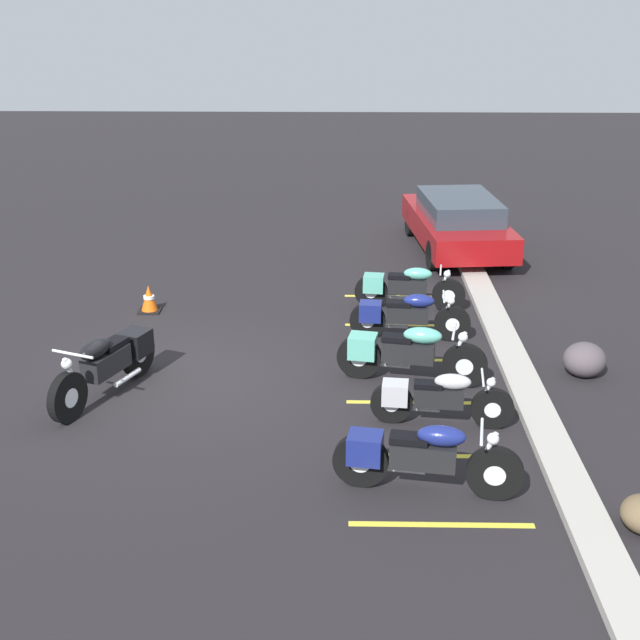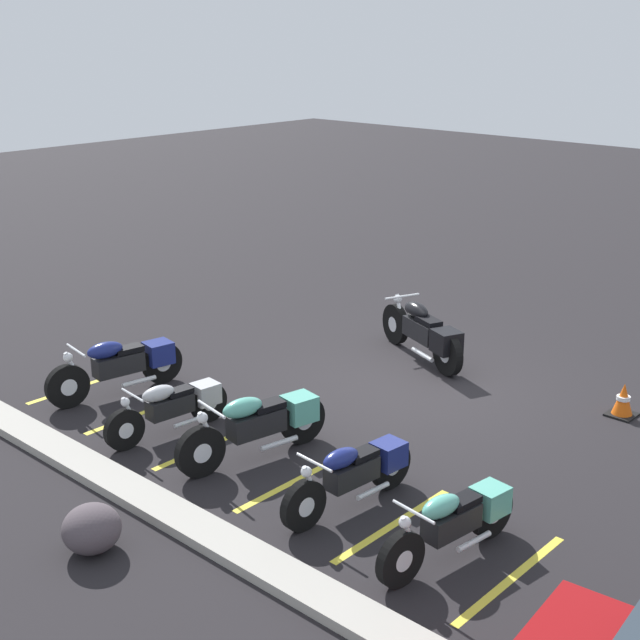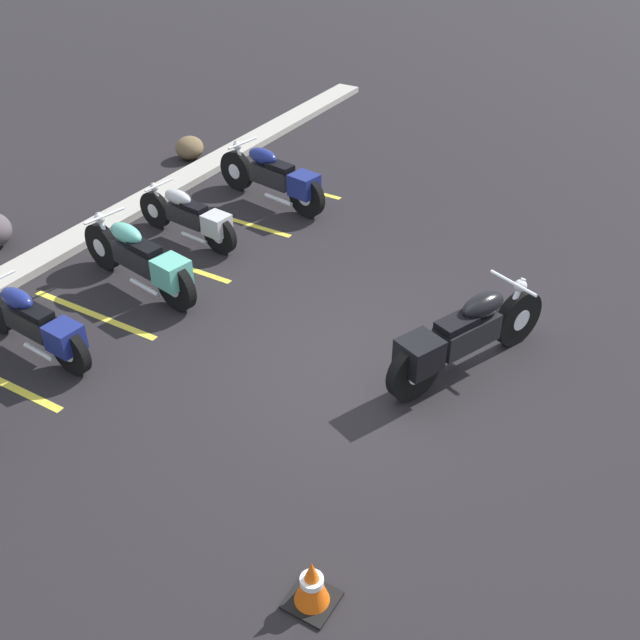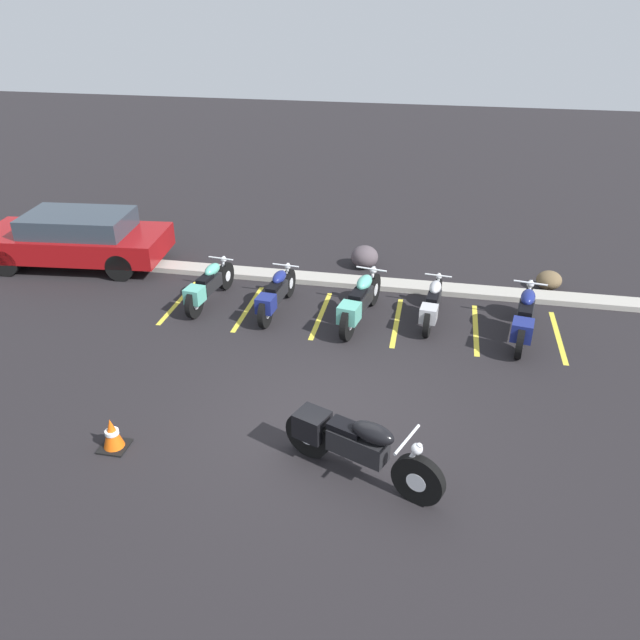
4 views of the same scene
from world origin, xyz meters
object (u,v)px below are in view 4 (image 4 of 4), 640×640
motorcycle_black_featured (353,444)px  parked_bike_3 (432,304)px  parked_bike_1 (276,294)px  landscape_rock_1 (365,257)px  landscape_rock_0 (549,280)px  parked_bike_2 (360,302)px  parked_bike_4 (524,317)px  car_red (76,238)px  traffic_cone (112,435)px  parked_bike_0 (208,286)px

motorcycle_black_featured → parked_bike_3: (0.90, 4.69, -0.10)m
parked_bike_1 → landscape_rock_1: (1.48, 2.70, -0.16)m
landscape_rock_0 → landscape_rock_1: (-4.19, 0.41, 0.06)m
parked_bike_2 → parked_bike_4: 3.14m
motorcycle_black_featured → landscape_rock_1: motorcycle_black_featured is taller
parked_bike_1 → car_red: (-5.31, 1.56, 0.25)m
parked_bike_3 → car_red: 8.59m
parked_bike_2 → parked_bike_4: size_ratio=1.01×
parked_bike_3 → landscape_rock_0: size_ratio=3.53×
parked_bike_2 → landscape_rock_0: size_ratio=4.10×
parked_bike_4 → parked_bike_1: bearing=97.5°
parked_bike_4 → car_red: car_red is taller
parked_bike_2 → landscape_rock_1: 2.83m
motorcycle_black_featured → car_red: bearing=163.6°
parked_bike_2 → parked_bike_3: bearing=-66.6°
parked_bike_3 → landscape_rock_0: parked_bike_3 is taller
parked_bike_3 → landscape_rock_0: 3.26m
traffic_cone → motorcycle_black_featured: bearing=2.2°
motorcycle_black_featured → parked_bike_1: (-2.26, 4.48, -0.08)m
landscape_rock_0 → traffic_cone: 9.77m
parked_bike_2 → landscape_rock_0: 4.61m
motorcycle_black_featured → parked_bike_3: 4.78m
motorcycle_black_featured → car_red: car_red is taller
motorcycle_black_featured → parked_bike_2: (-0.52, 4.36, -0.03)m
motorcycle_black_featured → parked_bike_0: size_ratio=1.12×
landscape_rock_1 → parked_bike_3: bearing=-55.9°
parked_bike_3 → parked_bike_4: 1.76m
motorcycle_black_featured → landscape_rock_1: bearing=118.4°
parked_bike_2 → landscape_rock_1: bearing=15.8°
parked_bike_0 → parked_bike_3: 4.66m
motorcycle_black_featured → parked_bike_0: 5.93m
parked_bike_0 → traffic_cone: 4.73m
parked_bike_2 → car_red: (-7.06, 1.67, 0.20)m
car_red → traffic_cone: (4.07, -6.17, -0.44)m
landscape_rock_1 → parked_bike_0: bearing=-139.0°
parked_bike_2 → landscape_rock_1: (-0.26, 2.81, -0.21)m
parked_bike_1 → landscape_rock_0: bearing=-62.9°
parked_bike_1 → parked_bike_2: (1.74, -0.12, 0.05)m
motorcycle_black_featured → parked_bike_4: bearing=80.8°
traffic_cone → parked_bike_3: bearing=47.6°
parked_bike_3 → traffic_cone: size_ratio=3.86×
parked_bike_3 → car_red: (-8.48, 1.35, 0.27)m
parked_bike_4 → parked_bike_0: bearing=97.0°
motorcycle_black_featured → landscape_rock_0: 7.59m
landscape_rock_0 → traffic_cone: (-6.92, -6.90, 0.03)m
car_red → traffic_cone: bearing=117.9°
parked_bike_1 → traffic_cone: bearing=169.9°
parked_bike_1 → parked_bike_4: bearing=-86.9°
motorcycle_black_featured → landscape_rock_0: motorcycle_black_featured is taller
parked_bike_2 → traffic_cone: size_ratio=4.48×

